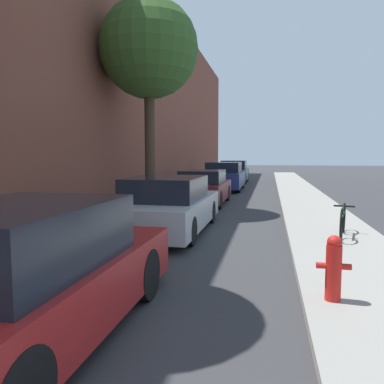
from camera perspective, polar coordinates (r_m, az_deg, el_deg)
ground_plane at (r=13.96m, az=5.45°, el=-2.05°), size 120.00×120.00×0.00m
sidewalk_left at (r=14.55m, az=-5.98°, el=-1.51°), size 2.00×52.00×0.12m
sidewalk_right at (r=13.95m, az=17.39°, el=-2.04°), size 2.00×52.00×0.12m
building_facade_left at (r=15.22m, az=-11.24°, el=16.97°), size 0.70×52.00×9.76m
parked_car_red at (r=4.08m, az=-23.65°, el=-11.79°), size 1.71×4.06×1.39m
parked_car_silver at (r=9.10m, az=-3.63°, el=-2.09°), size 1.82×4.38×1.33m
parked_car_maroon at (r=14.24m, az=1.75°, el=0.62°), size 1.68×4.04×1.29m
parked_car_navy at (r=20.12m, az=4.90°, el=2.31°), size 1.90×4.35×1.48m
parked_car_teal at (r=26.00m, az=6.37°, el=3.00°), size 1.81×4.01×1.50m
street_tree_far at (r=13.04m, az=-6.52°, el=20.53°), size 3.19×3.19×6.74m
fire_hydrant at (r=4.84m, az=20.57°, el=-10.54°), size 0.39×0.18×0.78m
bicycle at (r=8.66m, az=21.79°, el=-3.99°), size 0.51×1.59×0.66m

